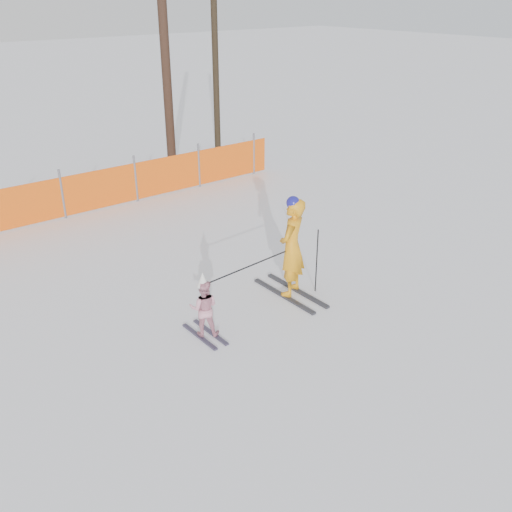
# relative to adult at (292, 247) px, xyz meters

# --- Properties ---
(ground) EXTENTS (120.00, 120.00, 0.00)m
(ground) POSITION_rel_adult_xyz_m (-0.78, -0.44, -0.97)
(ground) COLOR white
(ground) RESTS_ON ground
(adult) EXTENTS (0.80, 1.64, 1.94)m
(adult) POSITION_rel_adult_xyz_m (0.00, 0.00, 0.00)
(adult) COLOR black
(adult) RESTS_ON ground
(child) EXTENTS (0.60, 0.95, 1.16)m
(child) POSITION_rel_adult_xyz_m (-2.04, -0.16, -0.44)
(child) COLOR black
(child) RESTS_ON ground
(ski_poles) EXTENTS (2.38, 0.21, 1.26)m
(ski_poles) POSITION_rel_adult_xyz_m (-0.41, -0.13, -0.16)
(ski_poles) COLOR black
(ski_poles) RESTS_ON ground
(tree_trunks) EXTENTS (2.73, 1.22, 5.92)m
(tree_trunks) POSITION_rel_adult_xyz_m (3.52, 9.03, 1.86)
(tree_trunks) COLOR #321F16
(tree_trunks) RESTS_ON ground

